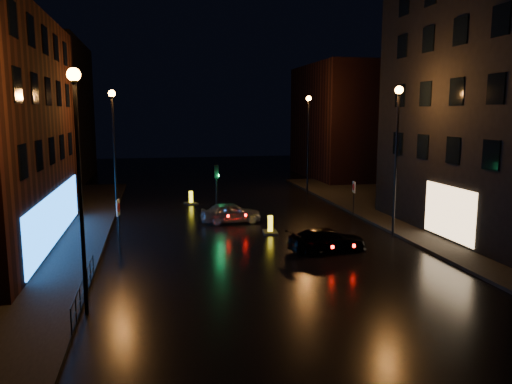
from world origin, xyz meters
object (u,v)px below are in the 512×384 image
Objects in this scene: silver_hatchback at (231,213)px; dark_sedan at (327,240)px; traffic_signal at (217,208)px; road_sign_right at (354,190)px; road_sign_left at (118,212)px; bollard_far at (191,201)px; bollard_near at (270,229)px.

dark_sedan is at bearing -156.97° from silver_hatchback.
traffic_signal is 9.41m from road_sign_right.
dark_sedan is at bearing -5.57° from road_sign_left.
dark_sedan is (3.72, -7.62, -0.06)m from silver_hatchback.
traffic_signal is at bearing -94.42° from bollard_far.
silver_hatchback is at bearing 45.83° from road_sign_left.
dark_sedan is 3.09× the size of bollard_far.
bollard_far is 0.56× the size of road_sign_right.
road_sign_left is 16.01m from road_sign_right.
road_sign_right is (15.10, 5.34, -0.15)m from road_sign_left.
bollard_near is 11.15m from bollard_far.
traffic_signal is 4.93m from bollard_far.
bollard_near is at bearing 16.81° from dark_sedan.
dark_sedan is 4.81m from bollard_near.
silver_hatchback reaches higher than bollard_near.
silver_hatchback is 3.72m from bollard_near.
road_sign_left reaches higher than bollard_near.
road_sign_right reaches higher than bollard_far.
road_sign_right reaches higher than silver_hatchback.
traffic_signal is 6.25m from bollard_near.
dark_sedan is (4.31, -10.16, 0.09)m from traffic_signal.
bollard_near is at bearing 36.99° from road_sign_right.
road_sign_right is (8.51, 0.50, 1.11)m from silver_hatchback.
silver_hatchback is at bearing 11.29° from road_sign_right.
bollard_near is 0.53× the size of road_sign_right.
traffic_signal is 0.90× the size of silver_hatchback.
dark_sedan reaches higher than bollard_near.
bollard_near is (1.81, -3.22, -0.42)m from silver_hatchback.
dark_sedan reaches higher than bollard_far.
road_sign_left reaches higher than road_sign_right.
bollard_near is (2.40, -5.76, -0.28)m from traffic_signal.
traffic_signal reaches higher than bollard_far.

